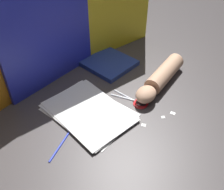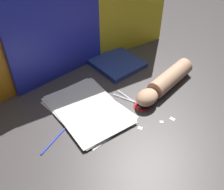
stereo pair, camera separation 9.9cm
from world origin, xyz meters
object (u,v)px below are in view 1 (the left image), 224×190
scissors (136,101)px  hand_forearm (160,78)px  paper_stack (89,111)px  book_closed (109,63)px

scissors → hand_forearm: bearing=-1.8°
scissors → paper_stack: bearing=151.6°
book_closed → hand_forearm: bearing=-81.0°
book_closed → hand_forearm: hand_forearm is taller
paper_stack → hand_forearm: (0.33, -0.10, 0.03)m
book_closed → scissors: 0.28m
scissors → hand_forearm: hand_forearm is taller
hand_forearm → book_closed: bearing=99.0°
paper_stack → book_closed: book_closed is taller
hand_forearm → paper_stack: bearing=163.3°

